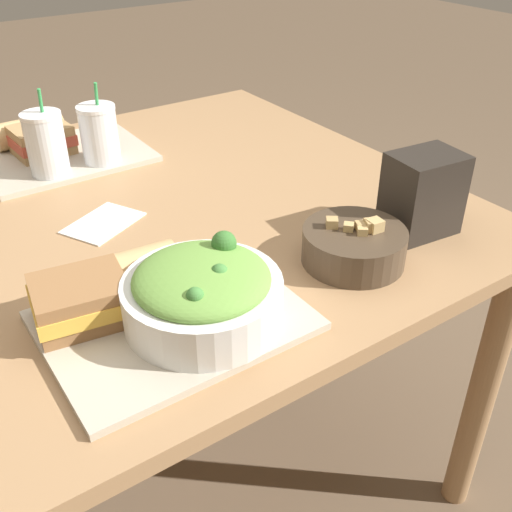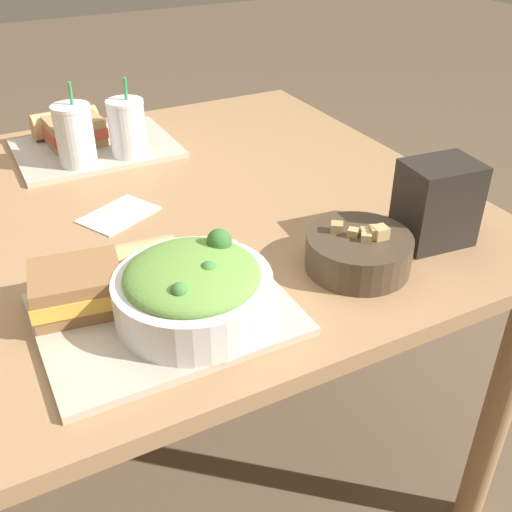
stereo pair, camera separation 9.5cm
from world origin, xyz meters
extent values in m
plane|color=brown|center=(0.00, 0.00, 0.00)|extent=(12.00, 12.00, 0.00)
cube|color=#A37A51|center=(0.00, 0.00, 0.72)|extent=(1.30, 1.09, 0.03)
cylinder|color=#A37A51|center=(0.59, -0.49, 0.35)|extent=(0.06, 0.06, 0.71)
cylinder|color=#A37A51|center=(0.59, 0.49, 0.35)|extent=(0.06, 0.06, 0.71)
cube|color=#BCB29E|center=(-0.05, -0.35, 0.74)|extent=(0.36, 0.28, 0.01)
cube|color=#BCB29E|center=(0.02, 0.33, 0.74)|extent=(0.36, 0.28, 0.01)
cylinder|color=white|center=(-0.02, -0.38, 0.78)|extent=(0.23, 0.23, 0.07)
ellipsoid|color=#6B9E42|center=(-0.02, -0.38, 0.82)|extent=(0.19, 0.19, 0.05)
sphere|color=#427F38|center=(0.00, -0.40, 0.84)|extent=(0.03, 0.03, 0.03)
sphere|color=#38702D|center=(0.04, -0.34, 0.84)|extent=(0.04, 0.04, 0.04)
sphere|color=#427F38|center=(-0.05, -0.42, 0.84)|extent=(0.02, 0.02, 0.02)
cube|color=beige|center=(-0.04, -0.35, 0.83)|extent=(0.05, 0.05, 0.01)
cube|color=beige|center=(-0.04, -0.36, 0.83)|extent=(0.06, 0.06, 0.01)
cylinder|color=#473828|center=(0.28, -0.37, 0.77)|extent=(0.17, 0.17, 0.06)
cylinder|color=brown|center=(0.28, -0.37, 0.79)|extent=(0.16, 0.16, 0.01)
cube|color=tan|center=(0.30, -0.38, 0.81)|extent=(0.03, 0.03, 0.02)
cube|color=tan|center=(0.27, -0.36, 0.80)|extent=(0.02, 0.02, 0.02)
cube|color=tan|center=(0.30, -0.39, 0.81)|extent=(0.03, 0.03, 0.02)
cube|color=tan|center=(0.29, -0.37, 0.80)|extent=(0.02, 0.02, 0.02)
cube|color=tan|center=(0.25, -0.34, 0.80)|extent=(0.03, 0.03, 0.02)
cube|color=tan|center=(0.28, -0.38, 0.80)|extent=(0.02, 0.02, 0.02)
cube|color=olive|center=(-0.16, -0.28, 0.76)|extent=(0.14, 0.12, 0.02)
cube|color=#EFB742|center=(-0.16, -0.28, 0.78)|extent=(0.15, 0.13, 0.02)
cube|color=olive|center=(-0.16, -0.28, 0.80)|extent=(0.14, 0.12, 0.02)
cylinder|color=tan|center=(-0.08, -0.24, 0.78)|extent=(0.16, 0.08, 0.06)
cylinder|color=beige|center=(0.00, -0.25, 0.78)|extent=(0.01, 0.06, 0.06)
cube|color=tan|center=(-0.01, 0.36, 0.76)|extent=(0.13, 0.11, 0.02)
cube|color=#C64C38|center=(-0.01, 0.36, 0.78)|extent=(0.13, 0.12, 0.02)
cube|color=tan|center=(-0.01, 0.36, 0.80)|extent=(0.13, 0.11, 0.02)
cylinder|color=tan|center=(-0.02, 0.43, 0.78)|extent=(0.16, 0.07, 0.06)
cylinder|color=beige|center=(0.06, 0.44, 0.78)|extent=(0.01, 0.06, 0.06)
cylinder|color=silver|center=(-0.03, 0.24, 0.81)|extent=(0.08, 0.08, 0.12)
cylinder|color=black|center=(-0.03, 0.24, 0.81)|extent=(0.07, 0.07, 0.10)
cylinder|color=white|center=(-0.03, 0.24, 0.88)|extent=(0.08, 0.08, 0.01)
cylinder|color=green|center=(-0.03, 0.24, 0.90)|extent=(0.01, 0.01, 0.06)
cylinder|color=silver|center=(0.08, 0.24, 0.81)|extent=(0.08, 0.08, 0.12)
cylinder|color=maroon|center=(0.08, 0.24, 0.80)|extent=(0.07, 0.07, 0.10)
cylinder|color=white|center=(0.08, 0.24, 0.87)|extent=(0.08, 0.08, 0.01)
cylinder|color=green|center=(0.09, 0.24, 0.90)|extent=(0.01, 0.01, 0.06)
cube|color=#28231E|center=(0.45, -0.36, 0.81)|extent=(0.13, 0.11, 0.15)
cube|color=white|center=(-0.02, -0.01, 0.74)|extent=(0.17, 0.15, 0.00)
camera|label=1|loc=(-0.34, -0.98, 1.29)|focal=42.00mm
camera|label=2|loc=(-0.26, -1.03, 1.29)|focal=42.00mm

